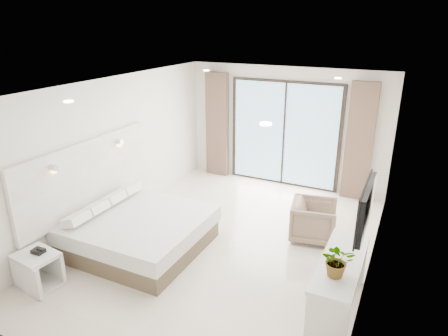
{
  "coord_description": "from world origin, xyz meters",
  "views": [
    {
      "loc": [
        2.59,
        -5.38,
        3.63
      ],
      "look_at": [
        -0.22,
        0.4,
        1.24
      ],
      "focal_mm": 32.0,
      "sensor_mm": 36.0,
      "label": 1
    }
  ],
  "objects_px": {
    "bed": "(139,231)",
    "nightstand": "(38,270)",
    "armchair": "(314,219)",
    "console_desk": "(340,274)"
  },
  "relations": [
    {
      "from": "nightstand",
      "to": "armchair",
      "type": "relative_size",
      "value": 0.82
    },
    {
      "from": "bed",
      "to": "nightstand",
      "type": "relative_size",
      "value": 3.3
    },
    {
      "from": "bed",
      "to": "nightstand",
      "type": "height_order",
      "value": "bed"
    },
    {
      "from": "bed",
      "to": "console_desk",
      "type": "bearing_deg",
      "value": -2.06
    },
    {
      "from": "console_desk",
      "to": "armchair",
      "type": "distance_m",
      "value": 1.87
    },
    {
      "from": "bed",
      "to": "console_desk",
      "type": "height_order",
      "value": "console_desk"
    },
    {
      "from": "console_desk",
      "to": "armchair",
      "type": "height_order",
      "value": "same"
    },
    {
      "from": "bed",
      "to": "nightstand",
      "type": "bearing_deg",
      "value": -113.93
    },
    {
      "from": "nightstand",
      "to": "console_desk",
      "type": "distance_m",
      "value": 4.2
    },
    {
      "from": "nightstand",
      "to": "armchair",
      "type": "xyz_separation_m",
      "value": [
        3.21,
        3.06,
        0.12
      ]
    }
  ]
}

